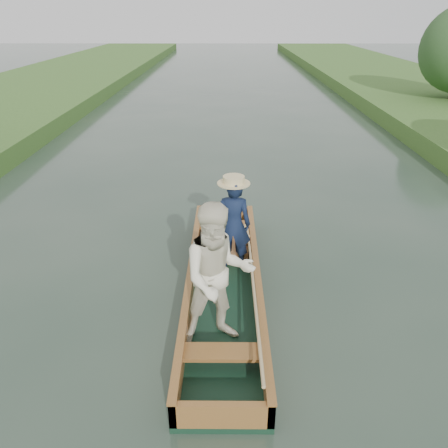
{
  "coord_description": "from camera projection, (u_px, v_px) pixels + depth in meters",
  "views": [
    {
      "loc": [
        0.04,
        -5.65,
        4.0
      ],
      "look_at": [
        0.0,
        0.6,
        0.95
      ],
      "focal_mm": 35.0,
      "sensor_mm": 36.0,
      "label": 1
    }
  ],
  "objects": [
    {
      "name": "punt",
      "position": [
        223.0,
        268.0,
        6.21
      ],
      "size": [
        1.17,
        5.0,
        2.02
      ],
      "color": "#122F1F",
      "rests_on": "ground"
    },
    {
      "name": "trees_far",
      "position": [
        400.0,
        70.0,
        12.04
      ],
      "size": [
        21.87,
        15.42,
        4.42
      ],
      "color": "#47331E",
      "rests_on": "ground"
    },
    {
      "name": "ground",
      "position": [
        224.0,
        295.0,
        6.83
      ],
      "size": [
        120.0,
        120.0,
        0.0
      ],
      "primitive_type": "plane",
      "color": "#283D30",
      "rests_on": "ground"
    }
  ]
}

